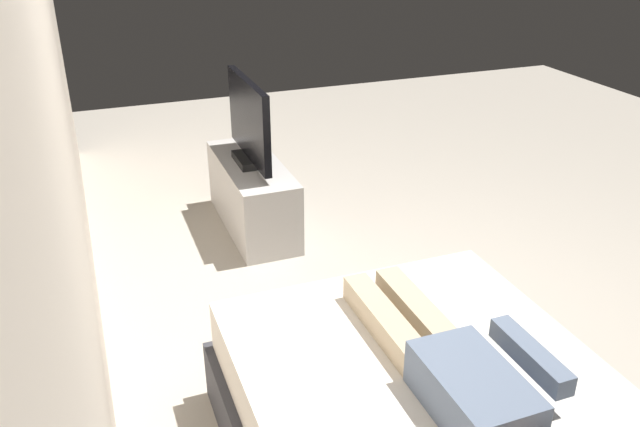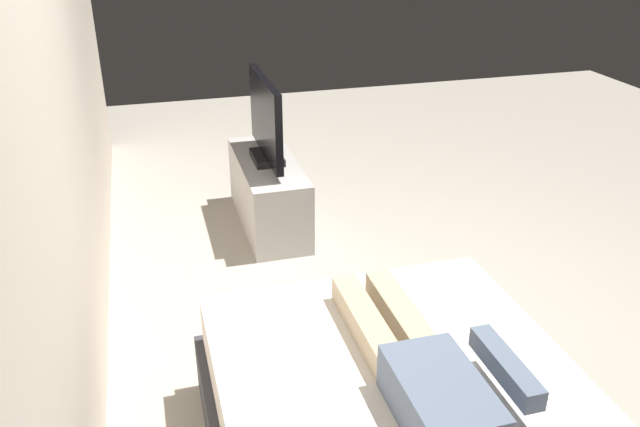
{
  "view_description": "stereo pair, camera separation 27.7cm",
  "coord_description": "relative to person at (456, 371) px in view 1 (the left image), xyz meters",
  "views": [
    {
      "loc": [
        -2.63,
        1.34,
        2.18
      ],
      "look_at": [
        0.24,
        0.25,
        0.69
      ],
      "focal_mm": 36.7,
      "sensor_mm": 36.0,
      "label": 1
    },
    {
      "loc": [
        -2.72,
        1.08,
        2.18
      ],
      "look_at": [
        0.24,
        0.25,
        0.69
      ],
      "focal_mm": 36.7,
      "sensor_mm": 36.0,
      "label": 2
    }
  ],
  "objects": [
    {
      "name": "ground_plane",
      "position": [
        1.04,
        -0.2,
        -0.62
      ],
      "size": [
        10.0,
        10.0,
        0.0
      ],
      "primitive_type": "plane",
      "color": "#ADA393"
    },
    {
      "name": "back_wall",
      "position": [
        1.44,
        1.26,
        0.78
      ],
      "size": [
        6.4,
        0.1,
        2.8
      ],
      "primitive_type": "cube",
      "color": "beige",
      "rests_on": "ground"
    },
    {
      "name": "person",
      "position": [
        0.0,
        0.0,
        0.0
      ],
      "size": [
        1.26,
        0.46,
        0.18
      ],
      "color": "slate",
      "rests_on": "bed"
    },
    {
      "name": "remote",
      "position": [
        0.15,
        -0.4,
        -0.07
      ],
      "size": [
        0.15,
        0.04,
        0.02
      ],
      "primitive_type": "cube",
      "color": "black",
      "rests_on": "bed"
    },
    {
      "name": "tv_stand",
      "position": [
        2.58,
        0.07,
        -0.37
      ],
      "size": [
        1.1,
        0.4,
        0.5
      ],
      "primitive_type": "cube",
      "color": "#B7B2AD",
      "rests_on": "ground"
    },
    {
      "name": "tv",
      "position": [
        2.58,
        0.07,
        0.16
      ],
      "size": [
        0.88,
        0.2,
        0.59
      ],
      "color": "black",
      "rests_on": "tv_stand"
    }
  ]
}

